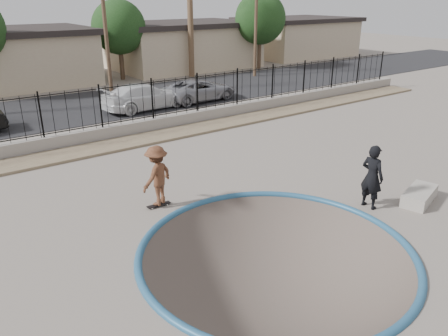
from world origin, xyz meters
TOP-DOWN VIEW (x-y plane):
  - ground at (0.00, 12.00)m, footprint 120.00×120.00m
  - bowl_pit at (0.00, -1.00)m, footprint 6.84×6.84m
  - coping_ring at (0.00, -1.00)m, footprint 7.04×7.04m
  - rock_strip at (0.00, 9.20)m, footprint 42.00×1.60m
  - retaining_wall at (0.00, 10.30)m, footprint 42.00×0.45m
  - fence at (0.00, 10.30)m, footprint 40.00×0.04m
  - street at (0.00, 17.00)m, footprint 90.00×8.00m
  - house_center at (0.00, 26.50)m, footprint 10.60×8.60m
  - house_east at (14.00, 26.50)m, footprint 12.60×8.60m
  - house_east_far at (28.00, 26.50)m, footprint 11.60×8.60m
  - utility_pole_mid at (4.00, 19.00)m, footprint 1.70×0.24m
  - utility_pole_right at (16.00, 19.00)m, footprint 1.70×0.24m
  - street_tree_mid at (7.00, 24.00)m, footprint 3.96×3.96m
  - street_tree_right at (19.00, 22.00)m, footprint 4.32×4.32m
  - skater at (-1.16, 3.00)m, footprint 1.37×1.12m
  - skateboard at (-1.16, 3.00)m, footprint 0.76×0.23m
  - videographer at (4.00, -0.79)m, footprint 0.50×0.74m
  - concrete_ledge at (5.57, -1.50)m, footprint 1.73×1.11m
  - car_c at (4.05, 14.30)m, footprint 5.03×2.31m
  - car_d at (7.72, 14.29)m, footprint 4.80×2.42m

SIDE VIEW (x-z plane):
  - ground at x=0.00m, z-range -2.20..0.00m
  - bowl_pit at x=0.00m, z-range -0.90..0.90m
  - coping_ring at x=0.00m, z-range -0.10..0.10m
  - street at x=0.00m, z-range 0.00..0.04m
  - skateboard at x=-1.16m, z-range 0.02..0.09m
  - rock_strip at x=0.00m, z-range 0.00..0.11m
  - concrete_ledge at x=5.57m, z-range 0.00..0.40m
  - retaining_wall at x=0.00m, z-range 0.00..0.60m
  - car_d at x=7.72m, z-range 0.04..1.34m
  - car_c at x=4.05m, z-range 0.04..1.46m
  - skater at x=-1.16m, z-range 0.00..1.84m
  - videographer at x=4.00m, z-range 0.00..1.97m
  - fence at x=0.00m, z-range 0.60..2.40m
  - house_east at x=14.00m, z-range 0.02..3.92m
  - house_east_far at x=28.00m, z-range 0.02..3.92m
  - house_center at x=0.00m, z-range 0.02..3.92m
  - street_tree_mid at x=7.00m, z-range 0.92..6.75m
  - street_tree_right at x=19.00m, z-range 1.01..7.37m
  - utility_pole_right at x=16.00m, z-range 0.20..9.20m
  - utility_pole_mid at x=4.00m, z-range 0.21..9.71m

